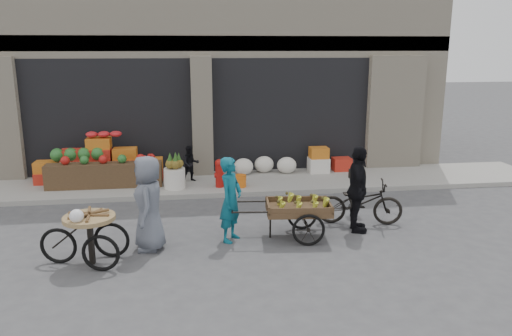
{
  "coord_description": "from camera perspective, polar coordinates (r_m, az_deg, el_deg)",
  "views": [
    {
      "loc": [
        -0.38,
        -8.4,
        3.51
      ],
      "look_at": [
        0.97,
        1.41,
        1.1
      ],
      "focal_mm": 35.0,
      "sensor_mm": 36.0,
      "label": 1
    }
  ],
  "objects": [
    {
      "name": "fruit_display",
      "position": [
        13.26,
        -16.77,
        0.73
      ],
      "size": [
        3.1,
        1.12,
        1.24
      ],
      "color": "red",
      "rests_on": "sidewalk"
    },
    {
      "name": "right_bay_goods",
      "position": [
        13.79,
        4.91,
        0.63
      ],
      "size": [
        3.35,
        0.6,
        0.7
      ],
      "color": "silver",
      "rests_on": "sidewalk"
    },
    {
      "name": "tricycle_cart",
      "position": [
        8.67,
        -18.47,
        -6.91
      ],
      "size": [
        1.46,
        0.97,
        0.95
      ],
      "rotation": [
        0.0,
        0.0,
        -0.16
      ],
      "color": "#9E7F51",
      "rests_on": "ground"
    },
    {
      "name": "sidewalk",
      "position": [
        12.97,
        -5.87,
        -1.82
      ],
      "size": [
        18.0,
        2.2,
        0.12
      ],
      "primitive_type": "cube",
      "color": "gray",
      "rests_on": "ground"
    },
    {
      "name": "orange_bucket",
      "position": [
        12.4,
        -1.86,
        -1.48
      ],
      "size": [
        0.32,
        0.32,
        0.3
      ],
      "primitive_type": "cylinder",
      "color": "orange",
      "rests_on": "sidewalk"
    },
    {
      "name": "seated_person",
      "position": [
        12.94,
        -7.5,
        0.49
      ],
      "size": [
        0.51,
        0.43,
        0.93
      ],
      "primitive_type": "imported",
      "rotation": [
        0.0,
        0.0,
        0.17
      ],
      "color": "black",
      "rests_on": "sidewalk"
    },
    {
      "name": "vendor_grey",
      "position": [
        8.94,
        -12.18,
        -3.97
      ],
      "size": [
        0.55,
        0.83,
        1.7
      ],
      "primitive_type": "imported",
      "rotation": [
        0.0,
        0.0,
        -1.56
      ],
      "color": "slate",
      "rests_on": "ground"
    },
    {
      "name": "ground",
      "position": [
        9.11,
        -4.89,
        -9.03
      ],
      "size": [
        80.0,
        80.0,
        0.0
      ],
      "primitive_type": "plane",
      "color": "#424244",
      "rests_on": "ground"
    },
    {
      "name": "vendor_woman",
      "position": [
        9.15,
        -2.9,
        -3.61
      ],
      "size": [
        0.62,
        0.69,
        1.59
      ],
      "primitive_type": "imported",
      "rotation": [
        0.0,
        0.0,
        1.04
      ],
      "color": "#0D5569",
      "rests_on": "ground"
    },
    {
      "name": "cyclist",
      "position": [
        9.78,
        11.54,
        -2.42
      ],
      "size": [
        0.62,
        1.06,
        1.69
      ],
      "primitive_type": "imported",
      "rotation": [
        0.0,
        0.0,
        1.36
      ],
      "color": "black",
      "rests_on": "ground"
    },
    {
      "name": "bicycle",
      "position": [
        10.32,
        11.76,
        -3.87
      ],
      "size": [
        1.8,
        0.95,
        0.9
      ],
      "primitive_type": "imported",
      "rotation": [
        0.0,
        0.0,
        1.36
      ],
      "color": "black",
      "rests_on": "ground"
    },
    {
      "name": "pineapple_bin",
      "position": [
        12.41,
        -9.28,
        -1.16
      ],
      "size": [
        0.52,
        0.52,
        0.5
      ],
      "primitive_type": "cylinder",
      "color": "silver",
      "rests_on": "sidewalk"
    },
    {
      "name": "fire_hydrant",
      "position": [
        12.35,
        -4.21,
        -0.46
      ],
      "size": [
        0.22,
        0.22,
        0.71
      ],
      "color": "#A5140F",
      "rests_on": "sidewalk"
    },
    {
      "name": "building",
      "position": [
        16.44,
        -6.69,
        13.1
      ],
      "size": [
        14.0,
        6.45,
        7.0
      ],
      "color": "beige",
      "rests_on": "ground"
    },
    {
      "name": "banana_cart",
      "position": [
        9.36,
        4.61,
        -4.37
      ],
      "size": [
        2.1,
        1.01,
        0.85
      ],
      "rotation": [
        0.0,
        0.0,
        -0.09
      ],
      "color": "brown",
      "rests_on": "ground"
    }
  ]
}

